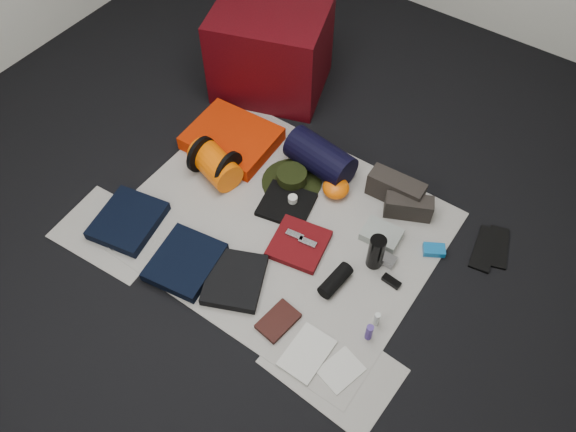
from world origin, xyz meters
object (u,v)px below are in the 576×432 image
Objects in this scene: red_cabinet at (271,50)px; navy_duffel at (320,157)px; compact_camera at (386,259)px; sleeping_pad at (232,139)px; water_bottle at (376,252)px; stuff_sack at (215,164)px; paperback_book at (278,321)px.

navy_duffel is at bearing -52.39° from red_cabinet.
red_cabinet is 1.50m from compact_camera.
water_bottle is at bearing -12.31° from sleeping_pad.
stuff_sack is (0.07, -0.24, 0.04)m from sleeping_pad.
navy_duffel is 0.68m from water_bottle.
stuff_sack is at bearing 154.32° from paperback_book.
navy_duffel is at bearing 38.85° from stuff_sack.
red_cabinet is at bearing 146.68° from water_bottle.
compact_camera is (1.15, -0.20, -0.02)m from sleeping_pad.
navy_duffel is 3.79× the size of compact_camera.
compact_camera is at bearing 74.83° from paperback_book.
water_bottle is 0.59m from paperback_book.
navy_duffel is at bearing 119.46° from paperback_book.
red_cabinet is 3.18× the size of water_bottle.
paperback_book is at bearing -33.55° from stuff_sack.
sleeping_pad is at bearing 146.61° from paperback_book.
paperback_book is at bearing -110.83° from water_bottle.
stuff_sack is at bearing -73.06° from sleeping_pad.
red_cabinet is at bearing 153.74° from navy_duffel.
sleeping_pad is at bearing 169.08° from compact_camera.
sleeping_pad is 0.55m from navy_duffel.
stuff_sack is at bearing -95.39° from red_cabinet.
sleeping_pad reaches higher than paperback_book.
paperback_book is at bearing -41.26° from sleeping_pad.
navy_duffel is (0.65, -0.43, -0.17)m from red_cabinet.
paperback_book is at bearing -61.13° from navy_duffel.
navy_duffel reaches higher than stuff_sack.
compact_camera is at bearing -9.73° from sleeping_pad.
stuff_sack is 0.59m from navy_duffel.
water_bottle is 2.04× the size of compact_camera.
red_cabinet reaches higher than stuff_sack.
navy_duffel is 1.86× the size of water_bottle.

